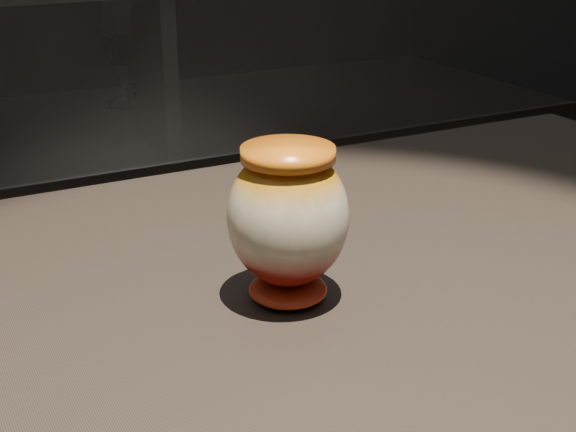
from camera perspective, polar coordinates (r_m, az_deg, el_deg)
main_vase at (r=0.85m, az=0.00°, el=-0.20°), size 0.17×0.17×0.17m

